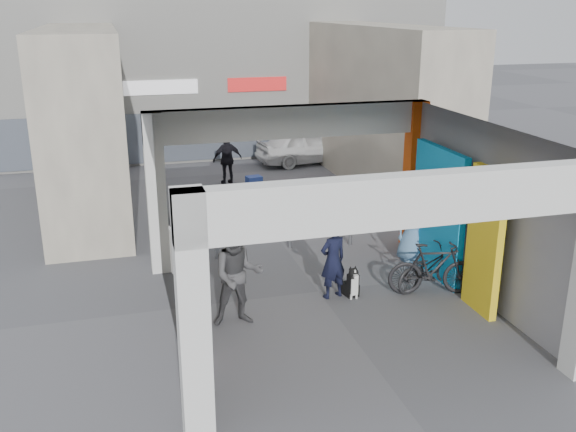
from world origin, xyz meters
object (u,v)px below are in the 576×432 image
object	(u,v)px
border_collie	(352,284)
man_back_turned	(238,275)
man_with_dog	(333,260)
man_crates	(227,159)
bicycle_front	(428,268)
bicycle_rear	(433,269)
cafe_set	(197,217)
white_van	(307,146)
man_elderly	(414,222)
produce_stand	(193,207)

from	to	relation	value
border_collie	man_back_turned	bearing A→B (deg)	-178.64
man_with_dog	man_crates	world-z (taller)	man_crates
bicycle_front	bicycle_rear	size ratio (longest dim) A/B	0.92
cafe_set	bicycle_front	xyz separation A→B (m)	(4.08, -4.89, 0.10)
white_van	cafe_set	bearing A→B (deg)	134.20
border_collie	man_elderly	size ratio (longest dim) A/B	0.37
produce_stand	white_van	size ratio (longest dim) A/B	0.33
man_crates	man_elderly	bearing A→B (deg)	101.55
man_with_dog	man_elderly	world-z (taller)	man_elderly
produce_stand	white_van	xyz separation A→B (m)	(4.91, 5.40, 0.31)
border_collie	man_crates	bearing A→B (deg)	84.67
man_back_turned	man_crates	xyz separation A→B (m)	(1.56, 9.60, -0.13)
cafe_set	border_collie	distance (m)	5.46
man_back_turned	man_elderly	size ratio (longest dim) A/B	1.04
border_collie	bicycle_rear	xyz separation A→B (m)	(1.61, -0.32, 0.28)
border_collie	man_elderly	bearing A→B (deg)	24.78
man_elderly	bicycle_rear	bearing A→B (deg)	-110.46
man_crates	bicycle_front	size ratio (longest dim) A/B	1.00
cafe_set	bicycle_rear	xyz separation A→B (m)	(4.03, -5.21, 0.21)
cafe_set	border_collie	world-z (taller)	cafe_set
man_with_dog	bicycle_rear	distance (m)	2.04
cafe_set	bicycle_front	size ratio (longest dim) A/B	0.96
border_collie	white_van	bearing A→B (deg)	66.76
man_back_turned	man_elderly	distance (m)	4.85
man_crates	white_van	distance (m)	3.98
cafe_set	man_crates	bearing A→B (deg)	69.39
man_elderly	man_crates	xyz separation A→B (m)	(-2.87, 7.65, -0.09)
man_elderly	bicycle_rear	size ratio (longest dim) A/B	1.01
bicycle_rear	border_collie	bearing A→B (deg)	91.35
produce_stand	man_elderly	xyz separation A→B (m)	(4.43, -4.37, 0.60)
white_van	produce_stand	bearing A→B (deg)	129.88
produce_stand	white_van	bearing A→B (deg)	49.59
cafe_set	man_with_dog	xyz separation A→B (m)	(2.04, -4.80, 0.45)
man_back_turned	white_van	xyz separation A→B (m)	(4.92, 11.73, -0.32)
produce_stand	bicycle_front	size ratio (longest dim) A/B	0.75
man_elderly	bicycle_front	distance (m)	1.57
man_back_turned	man_crates	size ratio (longest dim) A/B	1.15
man_with_dog	bicycle_rear	world-z (taller)	man_with_dog
man_back_turned	man_crates	bearing A→B (deg)	84.21
border_collie	man_crates	xyz separation A→B (m)	(-0.84, 9.09, 0.56)
man_back_turned	man_crates	distance (m)	9.73
produce_stand	man_crates	distance (m)	3.66
man_crates	bicycle_front	bearing A→B (deg)	96.36
cafe_set	bicycle_front	world-z (taller)	cafe_set
produce_stand	border_collie	size ratio (longest dim) A/B	1.84
man_with_dog	bicycle_front	size ratio (longest dim) A/B	0.95
man_with_dog	man_back_turned	size ratio (longest dim) A/B	0.82
man_with_dog	white_van	xyz separation A→B (m)	(2.89, 11.13, -0.15)
man_elderly	bicycle_rear	world-z (taller)	man_elderly
man_back_turned	cafe_set	bearing A→B (deg)	93.63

